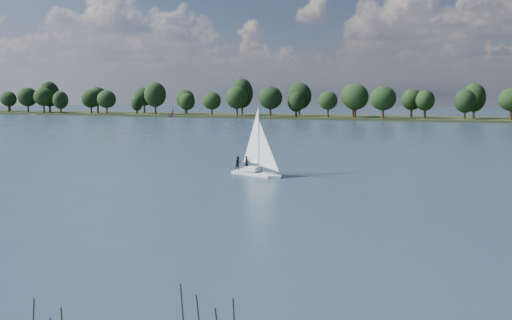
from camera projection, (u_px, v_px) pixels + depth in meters
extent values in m
plane|color=#233342|center=(373.00, 140.00, 125.07)|extent=(700.00, 700.00, 0.00)
cube|color=black|center=(428.00, 119.00, 227.73)|extent=(660.00, 40.00, 1.50)
cube|color=silver|center=(255.00, 175.00, 70.71)|extent=(7.13, 4.23, 0.81)
cube|color=silver|center=(255.00, 169.00, 70.62)|extent=(2.32, 1.85, 0.51)
cylinder|color=#AEADB4|center=(255.00, 138.00, 70.18)|extent=(0.12, 0.12, 8.10)
imported|color=black|center=(247.00, 163.00, 71.41)|extent=(0.60, 0.74, 1.75)
imported|color=black|center=(238.00, 163.00, 71.30)|extent=(1.03, 1.08, 1.75)
cube|color=silver|center=(174.00, 119.00, 229.79)|extent=(3.24, 3.04, 0.51)
cylinder|color=silver|center=(173.00, 113.00, 229.50)|extent=(0.09, 0.09, 4.57)
cube|color=#595C5E|center=(34.00, 115.00, 278.68)|extent=(4.31, 2.73, 0.50)
cylinder|color=#283316|center=(207.00, 319.00, 22.76)|extent=(3.20, 3.20, 2.23)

